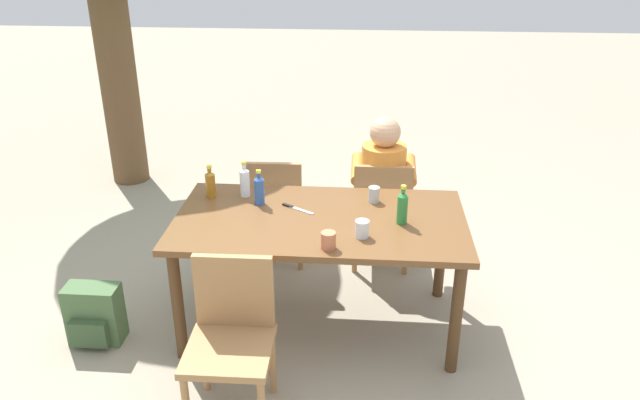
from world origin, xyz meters
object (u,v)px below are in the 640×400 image
(bottle_green, at_px, (402,207))
(cup_steel, at_px, (374,194))
(bottle_amber, at_px, (210,184))
(table_knife, at_px, (295,208))
(chair_far_left, at_px, (275,205))
(dining_table, at_px, (320,231))
(bottle_blue, at_px, (259,189))
(person_in_white_shirt, at_px, (383,182))
(chair_near_left, at_px, (231,331))
(backpack_by_near_side, at_px, (94,315))
(cup_glass, at_px, (362,229))
(bottle_clear, at_px, (245,181))
(chair_far_right, at_px, (382,208))
(cup_terracotta, at_px, (328,240))

(bottle_green, distance_m, cup_steel, 0.34)
(bottle_amber, height_order, table_knife, bottle_amber)
(chair_far_left, distance_m, cup_steel, 0.95)
(dining_table, relative_size, chair_far_left, 2.04)
(bottle_blue, distance_m, bottle_amber, 0.34)
(person_in_white_shirt, height_order, cup_steel, person_in_white_shirt)
(chair_near_left, distance_m, backpack_by_near_side, 1.15)
(cup_steel, bearing_deg, bottle_blue, -172.93)
(table_knife, bearing_deg, backpack_by_near_side, -161.71)
(person_in_white_shirt, relative_size, bottle_amber, 5.35)
(chair_near_left, bearing_deg, chair_far_left, 89.86)
(bottle_green, xyz_separation_m, cup_glass, (-0.23, -0.19, -0.06))
(bottle_amber, bearing_deg, chair_near_left, -72.07)
(bottle_clear, xyz_separation_m, bottle_green, (1.01, -0.32, 0.00))
(bottle_amber, relative_size, table_knife, 1.03)
(chair_far_right, relative_size, bottle_amber, 3.95)
(bottle_clear, distance_m, backpack_by_near_side, 1.26)
(person_in_white_shirt, distance_m, cup_steel, 0.65)
(person_in_white_shirt, distance_m, bottle_blue, 1.10)
(dining_table, distance_m, table_knife, 0.22)
(cup_glass, bearing_deg, cup_terracotta, -140.64)
(dining_table, bearing_deg, bottle_clear, 150.56)
(bottle_amber, relative_size, cup_glass, 2.19)
(chair_far_left, relative_size, cup_steel, 8.61)
(bottle_amber, distance_m, cup_steel, 1.06)
(chair_far_left, bearing_deg, table_knife, -70.66)
(table_knife, bearing_deg, cup_terracotta, -63.97)
(chair_near_left, distance_m, cup_glass, 0.93)
(cup_terracotta, xyz_separation_m, backpack_by_near_side, (-1.47, 0.09, -0.64))
(chair_far_left, distance_m, cup_terracotta, 1.29)
(bottle_amber, bearing_deg, bottle_clear, 9.43)
(cup_terracotta, relative_size, table_knife, 0.46)
(bottle_blue, relative_size, cup_terracotta, 2.37)
(chair_far_right, distance_m, cup_steel, 0.62)
(bottle_blue, xyz_separation_m, bottle_amber, (-0.34, 0.08, -0.01))
(bottle_blue, bearing_deg, cup_terracotta, -49.01)
(person_in_white_shirt, xyz_separation_m, cup_steel, (-0.07, -0.63, 0.17))
(dining_table, height_order, cup_glass, cup_glass)
(bottle_clear, xyz_separation_m, cup_terracotta, (0.59, -0.66, -0.06))
(cup_terracotta, xyz_separation_m, table_knife, (-0.24, 0.49, -0.04))
(chair_far_left, height_order, cup_steel, cup_steel)
(chair_far_right, relative_size, backpack_by_near_side, 2.25)
(chair_far_right, height_order, cup_terracotta, cup_terracotta)
(bottle_blue, bearing_deg, person_in_white_shirt, 41.80)
(dining_table, bearing_deg, chair_far_left, 117.00)
(bottle_clear, relative_size, bottle_green, 0.98)
(dining_table, xyz_separation_m, chair_far_right, (0.40, 0.78, -0.20))
(dining_table, distance_m, cup_glass, 0.37)
(bottle_amber, bearing_deg, bottle_green, -13.12)
(dining_table, distance_m, cup_steel, 0.44)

